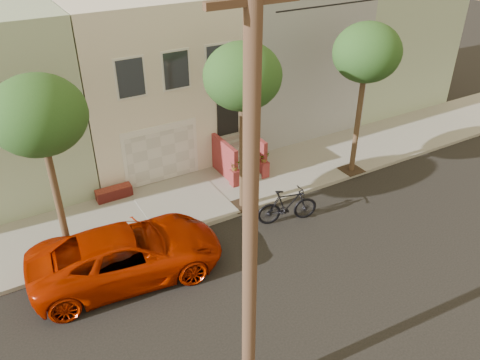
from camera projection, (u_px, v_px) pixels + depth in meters
ground at (277, 277)px, 15.47m from camera, size 90.00×90.00×0.00m
sidewalk at (202, 196)px, 19.40m from camera, size 40.00×3.70×0.15m
house_row at (142, 69)px, 21.90m from camera, size 33.10×11.70×7.00m
tree_left at (39, 117)px, 13.29m from camera, size 2.70×2.57×6.30m
tree_mid at (243, 77)px, 16.10m from camera, size 2.70×2.57×6.30m
tree_right at (367, 53)px, 18.47m from camera, size 2.70×2.57×6.30m
pickup_truck at (127, 254)px, 15.15m from camera, size 6.24×3.40×1.66m
motorcycle at (288, 206)px, 17.72m from camera, size 2.38×1.21×1.38m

